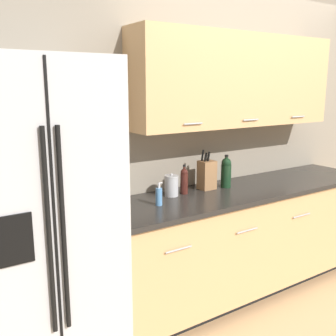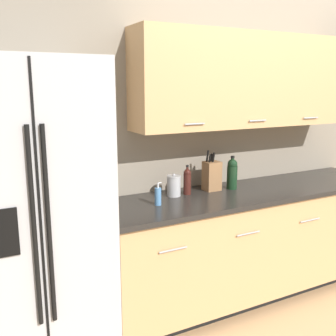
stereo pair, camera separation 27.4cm
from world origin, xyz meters
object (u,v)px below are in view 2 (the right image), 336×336
(oil_bottle, at_px, (187,181))
(wine_bottle, at_px, (232,173))
(steel_canister, at_px, (174,186))
(knife_block, at_px, (212,175))
(refrigerator, at_px, (30,222))
(soap_dispenser, at_px, (158,196))

(oil_bottle, bearing_deg, wine_bottle, -3.87)
(wine_bottle, relative_size, oil_bottle, 1.18)
(steel_canister, bearing_deg, wine_bottle, -3.65)
(knife_block, distance_m, wine_bottle, 0.17)
(knife_block, height_order, oil_bottle, knife_block)
(steel_canister, bearing_deg, knife_block, 1.50)
(refrigerator, xyz_separation_m, soap_dispenser, (0.86, 0.04, 0.03))
(oil_bottle, bearing_deg, refrigerator, -170.84)
(wine_bottle, bearing_deg, steel_canister, 176.35)
(wine_bottle, xyz_separation_m, soap_dispenser, (-0.72, -0.12, -0.06))
(refrigerator, bearing_deg, oil_bottle, 9.16)
(wine_bottle, height_order, oil_bottle, wine_bottle)
(refrigerator, bearing_deg, knife_block, 8.25)
(wine_bottle, xyz_separation_m, oil_bottle, (-0.40, 0.03, -0.02))
(oil_bottle, relative_size, steel_canister, 1.31)
(wine_bottle, bearing_deg, knife_block, 165.92)
(refrigerator, relative_size, knife_block, 5.83)
(knife_block, height_order, wine_bottle, knife_block)
(soap_dispenser, xyz_separation_m, oil_bottle, (0.32, 0.15, 0.04))
(refrigerator, bearing_deg, wine_bottle, 5.89)
(soap_dispenser, bearing_deg, knife_block, 16.20)
(soap_dispenser, distance_m, oil_bottle, 0.35)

